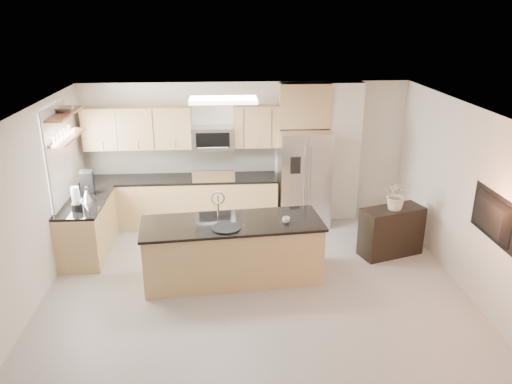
{
  "coord_description": "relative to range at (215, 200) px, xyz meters",
  "views": [
    {
      "loc": [
        -0.41,
        -5.81,
        3.83
      ],
      "look_at": [
        0.07,
        1.3,
        1.21
      ],
      "focal_mm": 35.0,
      "sensor_mm": 36.0,
      "label": 1
    }
  ],
  "objects": [
    {
      "name": "floor",
      "position": [
        0.6,
        -2.92,
        -0.47
      ],
      "size": [
        6.5,
        6.5,
        0.0
      ],
      "primitive_type": "plane",
      "color": "#AAA8A2",
      "rests_on": "ground"
    },
    {
      "name": "ceiling",
      "position": [
        0.6,
        -2.92,
        2.13
      ],
      "size": [
        6.0,
        6.5,
        0.02
      ],
      "primitive_type": "cube",
      "color": "white",
      "rests_on": "wall_back"
    },
    {
      "name": "wall_back",
      "position": [
        0.6,
        0.33,
        0.83
      ],
      "size": [
        6.0,
        0.02,
        2.6
      ],
      "primitive_type": "cube",
      "color": "beige",
      "rests_on": "floor"
    },
    {
      "name": "wall_left",
      "position": [
        -2.4,
        -2.92,
        0.83
      ],
      "size": [
        0.02,
        6.5,
        2.6
      ],
      "primitive_type": "cube",
      "color": "beige",
      "rests_on": "floor"
    },
    {
      "name": "wall_right",
      "position": [
        3.6,
        -2.92,
        0.83
      ],
      "size": [
        0.02,
        6.5,
        2.6
      ],
      "primitive_type": "cube",
      "color": "beige",
      "rests_on": "floor"
    },
    {
      "name": "back_counter",
      "position": [
        -0.63,
        0.01,
        -0.0
      ],
      "size": [
        3.55,
        0.66,
        1.44
      ],
      "color": "tan",
      "rests_on": "floor"
    },
    {
      "name": "left_counter",
      "position": [
        -2.07,
        -1.07,
        -0.01
      ],
      "size": [
        0.66,
        1.5,
        0.92
      ],
      "color": "tan",
      "rests_on": "floor"
    },
    {
      "name": "range",
      "position": [
        0.0,
        0.0,
        0.0
      ],
      "size": [
        0.76,
        0.64,
        1.14
      ],
      "color": "black",
      "rests_on": "floor"
    },
    {
      "name": "upper_cabinets",
      "position": [
        -0.7,
        0.16,
        1.35
      ],
      "size": [
        3.5,
        0.33,
        0.75
      ],
      "color": "tan",
      "rests_on": "wall_back"
    },
    {
      "name": "microwave",
      "position": [
        0.0,
        0.12,
        1.16
      ],
      "size": [
        0.76,
        0.4,
        0.4
      ],
      "color": "silver",
      "rests_on": "upper_cabinets"
    },
    {
      "name": "refrigerator",
      "position": [
        1.66,
        -0.05,
        0.42
      ],
      "size": [
        0.92,
        0.78,
        1.78
      ],
      "color": "silver",
      "rests_on": "floor"
    },
    {
      "name": "partition_column",
      "position": [
        2.42,
        0.18,
        0.83
      ],
      "size": [
        0.6,
        0.3,
        2.6
      ],
      "primitive_type": "cube",
      "color": "silver",
      "rests_on": "floor"
    },
    {
      "name": "window",
      "position": [
        -2.38,
        -1.07,
        1.18
      ],
      "size": [
        0.04,
        1.15,
        1.65
      ],
      "color": "white",
      "rests_on": "wall_left"
    },
    {
      "name": "shelf_lower",
      "position": [
        -2.25,
        -0.97,
        1.48
      ],
      "size": [
        0.3,
        1.2,
        0.04
      ],
      "primitive_type": "cube",
      "color": "brown",
      "rests_on": "wall_left"
    },
    {
      "name": "shelf_upper",
      "position": [
        -2.25,
        -0.97,
        1.85
      ],
      "size": [
        0.3,
        1.2,
        0.04
      ],
      "primitive_type": "cube",
      "color": "brown",
      "rests_on": "wall_left"
    },
    {
      "name": "ceiling_fixture",
      "position": [
        0.2,
        -1.32,
        2.09
      ],
      "size": [
        1.0,
        0.5,
        0.06
      ],
      "primitive_type": "cube",
      "color": "white",
      "rests_on": "ceiling"
    },
    {
      "name": "island",
      "position": [
        0.28,
        -2.07,
        -0.01
      ],
      "size": [
        2.71,
        1.18,
        1.34
      ],
      "rotation": [
        0.0,
        0.0,
        0.09
      ],
      "color": "tan",
      "rests_on": "floor"
    },
    {
      "name": "credenza",
      "position": [
        2.9,
        -1.46,
        -0.07
      ],
      "size": [
        1.1,
        0.72,
        0.81
      ],
      "primitive_type": "cube",
      "rotation": [
        0.0,
        0.0,
        0.32
      ],
      "color": "black",
      "rests_on": "floor"
    },
    {
      "name": "cup",
      "position": [
        1.07,
        -2.14,
        0.48
      ],
      "size": [
        0.12,
        0.12,
        0.09
      ],
      "primitive_type": "imported",
      "rotation": [
        0.0,
        0.0,
        0.03
      ],
      "color": "silver",
      "rests_on": "island"
    },
    {
      "name": "platter",
      "position": [
        0.2,
        -2.29,
        0.45
      ],
      "size": [
        0.45,
        0.45,
        0.02
      ],
      "primitive_type": "cylinder",
      "rotation": [
        0.0,
        0.0,
        -0.1
      ],
      "color": "black",
      "rests_on": "island"
    },
    {
      "name": "blender",
      "position": [
        -2.07,
        -1.48,
        0.61
      ],
      "size": [
        0.17,
        0.17,
        0.38
      ],
      "color": "black",
      "rests_on": "left_counter"
    },
    {
      "name": "kettle",
      "position": [
        -2.02,
        -1.08,
        0.55
      ],
      "size": [
        0.18,
        0.18,
        0.22
      ],
      "color": "silver",
      "rests_on": "left_counter"
    },
    {
      "name": "coffee_maker",
      "position": [
        -2.09,
        -0.72,
        0.63
      ],
      "size": [
        0.24,
        0.28,
        0.38
      ],
      "color": "black",
      "rests_on": "left_counter"
    },
    {
      "name": "bowl",
      "position": [
        -2.25,
        -0.92,
        1.92
      ],
      "size": [
        0.51,
        0.51,
        0.1
      ],
      "primitive_type": "imported",
      "rotation": [
        0.0,
        0.0,
        0.28
      ],
      "color": "silver",
      "rests_on": "shelf_upper"
    },
    {
      "name": "flower_vase",
      "position": [
        2.92,
        -1.5,
        0.71
      ],
      "size": [
        0.78,
        0.71,
        0.74
      ],
      "primitive_type": "imported",
      "rotation": [
        0.0,
        0.0,
        -0.23
      ],
      "color": "beige",
      "rests_on": "credenza"
    },
    {
      "name": "television",
      "position": [
        3.51,
        -3.12,
        0.88
      ],
      "size": [
        0.14,
        1.08,
        0.62
      ],
      "primitive_type": "imported",
      "rotation": [
        0.0,
        0.0,
        1.57
      ],
      "color": "black",
      "rests_on": "wall_right"
    }
  ]
}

